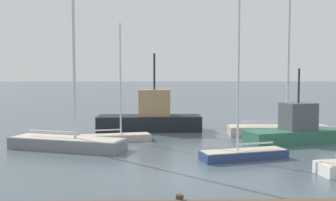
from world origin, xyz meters
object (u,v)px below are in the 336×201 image
sailboat_3 (115,136)px  fishing_boat_0 (295,130)px  sailboat_0 (67,140)px  sailboat_1 (244,152)px  sailboat_2 (279,127)px  fishing_boat_1 (151,117)px

sailboat_3 → fishing_boat_0: (11.74, -1.02, 0.50)m
sailboat_0 → sailboat_3: sailboat_0 is taller
sailboat_1 → sailboat_3: bearing=-54.0°
sailboat_1 → sailboat_3: (-7.33, 5.78, -0.03)m
sailboat_2 → sailboat_0: bearing=-158.4°
sailboat_0 → sailboat_2: size_ratio=0.80×
sailboat_1 → sailboat_2: size_ratio=0.60×
sailboat_0 → sailboat_2: 15.13m
sailboat_3 → fishing_boat_1: bearing=52.5°
sailboat_1 → sailboat_3: 9.34m
fishing_boat_1 → sailboat_0: bearing=-122.6°
sailboat_2 → sailboat_3: sailboat_2 is taller
sailboat_2 → sailboat_3: 11.96m
fishing_boat_1 → sailboat_3: bearing=-115.4°
sailboat_0 → sailboat_2: bearing=37.3°
sailboat_3 → fishing_boat_0: size_ratio=1.18×
sailboat_2 → fishing_boat_1: (-9.49, 2.66, 0.44)m
sailboat_3 → sailboat_1: bearing=-50.9°
sailboat_2 → sailboat_1: bearing=-116.6°
fishing_boat_0 → fishing_boat_1: (-9.48, 5.89, 0.21)m
sailboat_1 → fishing_boat_0: size_ratio=1.29×
fishing_boat_0 → sailboat_1: bearing=-149.7°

